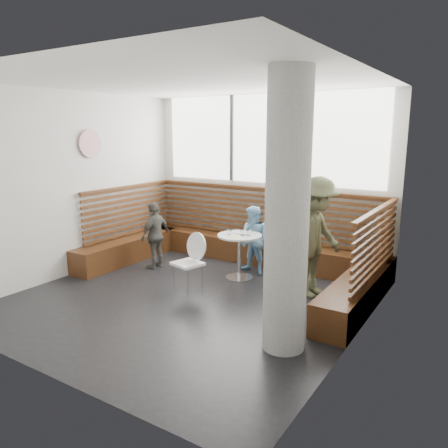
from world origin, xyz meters
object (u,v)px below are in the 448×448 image
Objects in this scene: child_left at (155,235)px; concrete_column at (287,215)px; child_back at (254,240)px; adult_man at (315,237)px; cafe_table at (239,247)px; cafe_chair at (190,257)px.

concrete_column is at bearing 63.38° from child_left.
child_back is (-1.62, 2.25, -0.99)m from concrete_column.
adult_man is at bearing 100.19° from concrete_column.
child_left is (-1.65, -0.29, 0.06)m from cafe_table.
cafe_chair is 0.75× the size of child_left.
child_back is 0.98× the size of child_left.
child_back is (0.07, 0.40, 0.05)m from cafe_table.
cafe_chair is at bearing 155.40° from concrete_column.
adult_man is 3.05m from child_left.
concrete_column reaches higher than child_left.
concrete_column is 3.42× the size of cafe_chair.
cafe_chair reaches higher than cafe_table.
child_left is (-1.72, -0.69, 0.01)m from child_back.
adult_man is at bearing -11.34° from child_back.
concrete_column is 2.57× the size of child_left.
child_left is at bearing -150.01° from child_back.
adult_man is 1.42m from child_back.
concrete_column reaches higher than cafe_table.
cafe_table is at bearing 98.49° from child_left.
cafe_chair is at bearing 62.57° from child_left.
concrete_column is 1.72× the size of adult_man.
concrete_column is 2.72m from cafe_table.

